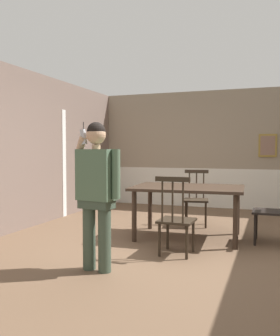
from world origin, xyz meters
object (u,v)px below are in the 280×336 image
object	(u,v)px
dining_table	(188,192)
chair_at_table_head	(196,199)
person_figure	(97,187)
chair_by_doorway	(176,218)
chair_near_window	(273,210)

from	to	relation	value
dining_table	chair_at_table_head	xyz separation A→B (m)	(-0.06, 0.93, -0.22)
chair_at_table_head	person_figure	size ratio (longest dim) A/B	0.60
dining_table	chair_by_doorway	distance (m)	0.96
chair_near_window	person_figure	bearing A→B (deg)	136.25
chair_near_window	person_figure	size ratio (longest dim) A/B	0.63
chair_near_window	chair_at_table_head	xyz separation A→B (m)	(-1.25, 0.86, -0.01)
dining_table	chair_by_doorway	bearing A→B (deg)	-86.77
dining_table	chair_near_window	size ratio (longest dim) A/B	1.65
dining_table	chair_near_window	xyz separation A→B (m)	(1.19, 0.07, -0.20)
chair_near_window	chair_by_doorway	xyz separation A→B (m)	(-1.14, -1.00, -0.02)
dining_table	chair_near_window	world-z (taller)	chair_near_window
chair_near_window	chair_at_table_head	distance (m)	1.52
dining_table	chair_at_table_head	distance (m)	0.95
chair_near_window	chair_by_doorway	size ratio (longest dim) A/B	1.02
dining_table	person_figure	distance (m)	1.91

